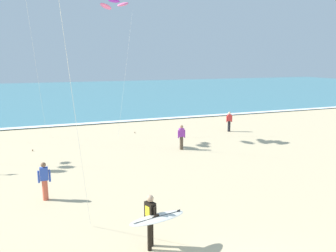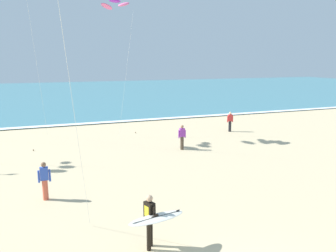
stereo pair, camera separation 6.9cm
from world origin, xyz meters
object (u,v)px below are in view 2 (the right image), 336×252
at_px(kite_arc_violet_mid, 115,4).
at_px(bystander_blue_top, 45,181).
at_px(bystander_purple_top, 182,137).
at_px(bystander_red_top, 230,121).
at_px(surfer_lead, 153,218).

height_order(kite_arc_violet_mid, bystander_blue_top, kite_arc_violet_mid).
relative_size(bystander_blue_top, bystander_purple_top, 1.00).
xyz_separation_m(bystander_purple_top, bystander_red_top, (5.71, 3.69, 0.00)).
xyz_separation_m(surfer_lead, bystander_blue_top, (-2.94, 5.08, -0.23)).
relative_size(bystander_blue_top, bystander_red_top, 1.00).
bearing_deg(bystander_blue_top, surfer_lead, -59.93).
relative_size(kite_arc_violet_mid, bystander_blue_top, 6.06).
xyz_separation_m(surfer_lead, kite_arc_violet_mid, (2.25, 14.88, 8.28)).
height_order(surfer_lead, bystander_purple_top, surfer_lead).
relative_size(bystander_purple_top, bystander_red_top, 1.00).
distance_m(surfer_lead, kite_arc_violet_mid, 17.17).
bearing_deg(bystander_blue_top, bystander_purple_top, 32.25).
height_order(surfer_lead, kite_arc_violet_mid, kite_arc_violet_mid).
relative_size(kite_arc_violet_mid, bystander_red_top, 6.06).
bearing_deg(bystander_red_top, kite_arc_violet_mid, 174.16).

